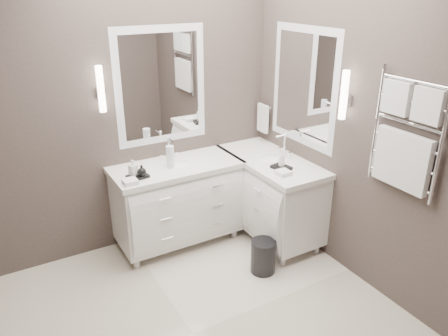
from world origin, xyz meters
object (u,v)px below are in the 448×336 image
vanity_back (178,199)px  waste_bin (263,256)px  towel_ladder (405,141)px  vanity_right (270,192)px

vanity_back → waste_bin: bearing=-61.9°
vanity_back → waste_bin: size_ratio=3.94×
vanity_back → towel_ladder: size_ratio=1.38×
towel_ladder → vanity_right: bearing=99.8°
vanity_right → waste_bin: (-0.43, -0.52, -0.33)m
vanity_back → vanity_right: 0.93m
towel_ladder → vanity_back: bearing=124.1°
waste_bin → towel_ladder: bearing=-50.3°
towel_ladder → waste_bin: bearing=129.7°
vanity_back → towel_ladder: 2.16m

